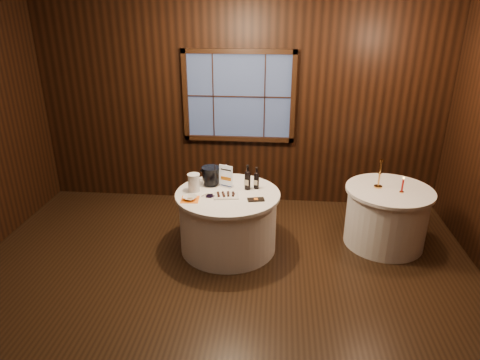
# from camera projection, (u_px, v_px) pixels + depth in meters

# --- Properties ---
(ground) EXTENTS (6.00, 6.00, 0.00)m
(ground) POSITION_uv_depth(u_px,v_px,m) (218.00, 297.00, 4.58)
(ground) COLOR black
(ground) RESTS_ON ground
(back_wall) EXTENTS (6.00, 0.10, 3.00)m
(back_wall) POSITION_uv_depth(u_px,v_px,m) (239.00, 103.00, 6.27)
(back_wall) COLOR black
(back_wall) RESTS_ON ground
(main_table) EXTENTS (1.28, 1.28, 0.77)m
(main_table) POSITION_uv_depth(u_px,v_px,m) (228.00, 221.00, 5.35)
(main_table) COLOR white
(main_table) RESTS_ON ground
(side_table) EXTENTS (1.08, 1.08, 0.77)m
(side_table) POSITION_uv_depth(u_px,v_px,m) (386.00, 216.00, 5.46)
(side_table) COLOR white
(side_table) RESTS_ON ground
(sign_stand) EXTENTS (0.18, 0.14, 0.30)m
(sign_stand) POSITION_uv_depth(u_px,v_px,m) (226.00, 179.00, 5.34)
(sign_stand) COLOR #B5B5BC
(sign_stand) RESTS_ON main_table
(port_bottle_left) EXTENTS (0.08, 0.09, 0.32)m
(port_bottle_left) POSITION_uv_depth(u_px,v_px,m) (248.00, 179.00, 5.26)
(port_bottle_left) COLOR black
(port_bottle_left) RESTS_ON main_table
(port_bottle_right) EXTENTS (0.07, 0.08, 0.28)m
(port_bottle_right) POSITION_uv_depth(u_px,v_px,m) (256.00, 179.00, 5.28)
(port_bottle_right) COLOR black
(port_bottle_right) RESTS_ON main_table
(ice_bucket) EXTENTS (0.23, 0.23, 0.24)m
(ice_bucket) POSITION_uv_depth(u_px,v_px,m) (211.00, 176.00, 5.39)
(ice_bucket) COLOR black
(ice_bucket) RESTS_ON main_table
(chocolate_plate) EXTENTS (0.32, 0.24, 0.04)m
(chocolate_plate) POSITION_uv_depth(u_px,v_px,m) (226.00, 195.00, 5.10)
(chocolate_plate) COLOR white
(chocolate_plate) RESTS_ON main_table
(chocolate_box) EXTENTS (0.21, 0.14, 0.02)m
(chocolate_box) POSITION_uv_depth(u_px,v_px,m) (256.00, 200.00, 5.01)
(chocolate_box) COLOR black
(chocolate_box) RESTS_ON main_table
(grape_bunch) EXTENTS (0.17, 0.07, 0.04)m
(grape_bunch) POSITION_uv_depth(u_px,v_px,m) (210.00, 196.00, 5.09)
(grape_bunch) COLOR black
(grape_bunch) RESTS_ON main_table
(glass_pitcher) EXTENTS (0.20, 0.16, 0.22)m
(glass_pitcher) POSITION_uv_depth(u_px,v_px,m) (194.00, 182.00, 5.22)
(glass_pitcher) COLOR silver
(glass_pitcher) RESTS_ON main_table
(orange_napkin) EXTENTS (0.22, 0.22, 0.00)m
(orange_napkin) POSITION_uv_depth(u_px,v_px,m) (190.00, 200.00, 5.03)
(orange_napkin) COLOR orange
(orange_napkin) RESTS_ON main_table
(cracker_bowl) EXTENTS (0.19, 0.19, 0.04)m
(cracker_bowl) POSITION_uv_depth(u_px,v_px,m) (190.00, 198.00, 5.02)
(cracker_bowl) COLOR white
(cracker_bowl) RESTS_ON orange_napkin
(brass_candlestick) EXTENTS (0.10, 0.10, 0.37)m
(brass_candlestick) POSITION_uv_depth(u_px,v_px,m) (379.00, 178.00, 5.31)
(brass_candlestick) COLOR gold
(brass_candlestick) RESTS_ON side_table
(red_candle) EXTENTS (0.06, 0.06, 0.20)m
(red_candle) POSITION_uv_depth(u_px,v_px,m) (402.00, 186.00, 5.19)
(red_candle) COLOR gold
(red_candle) RESTS_ON side_table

